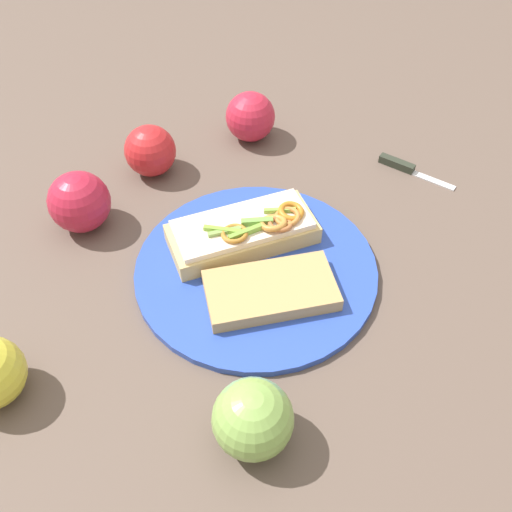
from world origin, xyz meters
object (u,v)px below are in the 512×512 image
(apple_0, at_px, (253,419))
(apple_3, at_px, (79,202))
(knife, at_px, (406,168))
(apple_4, at_px, (150,151))
(bread_slice_side, at_px, (271,290))
(apple_1, at_px, (250,117))
(plate, at_px, (256,269))
(sandwich, at_px, (245,231))

(apple_0, distance_m, apple_3, 0.38)
(knife, bearing_deg, apple_4, -145.91)
(bread_slice_side, height_order, apple_3, apple_3)
(apple_3, height_order, knife, apple_3)
(apple_1, relative_size, apple_4, 1.03)
(plate, distance_m, knife, 0.30)
(apple_0, bearing_deg, apple_1, -39.81)
(plate, xyz_separation_m, sandwich, (0.04, -0.02, 0.02))
(apple_4, distance_m, knife, 0.38)
(sandwich, height_order, knife, sandwich)
(bread_slice_side, bearing_deg, apple_1, 82.09)
(knife, bearing_deg, plate, -104.28)
(apple_1, bearing_deg, apple_3, 90.92)
(plate, bearing_deg, sandwich, -22.83)
(bread_slice_side, xyz_separation_m, apple_0, (-0.12, 0.13, 0.02))
(bread_slice_side, distance_m, apple_4, 0.30)
(apple_0, bearing_deg, sandwich, -38.02)
(apple_4, bearing_deg, apple_3, 104.66)
(bread_slice_side, distance_m, apple_0, 0.18)
(plate, height_order, sandwich, sandwich)
(bread_slice_side, bearing_deg, sandwich, 96.87)
(plate, bearing_deg, knife, -88.68)
(apple_4, bearing_deg, bread_slice_side, 174.44)
(bread_slice_side, xyz_separation_m, apple_1, (0.27, -0.19, 0.02))
(plate, bearing_deg, apple_1, -38.68)
(plate, height_order, bread_slice_side, bread_slice_side)
(plate, relative_size, apple_3, 3.71)
(plate, relative_size, sandwich, 1.49)
(sandwich, height_order, apple_0, apple_0)
(apple_1, distance_m, apple_4, 0.17)
(sandwich, bearing_deg, plate, -93.38)
(sandwich, bearing_deg, apple_4, 111.02)
(apple_0, bearing_deg, apple_3, -3.71)
(sandwich, height_order, apple_4, apple_4)
(apple_0, relative_size, apple_4, 1.07)
(apple_1, xyz_separation_m, knife, (-0.21, -0.12, -0.03))
(bread_slice_side, relative_size, apple_3, 1.87)
(sandwich, distance_m, apple_4, 0.21)
(sandwich, distance_m, knife, 0.29)
(apple_1, distance_m, apple_3, 0.30)
(plate, xyz_separation_m, apple_0, (-0.17, 0.15, 0.04))
(apple_0, bearing_deg, knife, -68.82)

